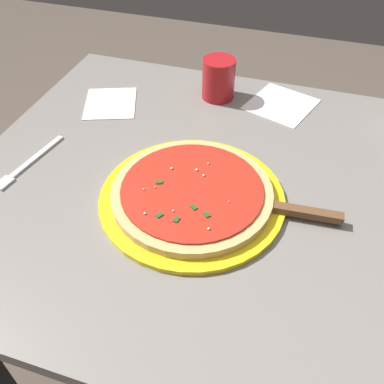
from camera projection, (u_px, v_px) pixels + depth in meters
ground_plane at (196, 354)px, 1.35m from camera, size 5.00×5.00×0.00m
restaurant_table at (198, 228)px, 0.93m from camera, size 0.84×0.92×0.74m
serving_plate at (192, 198)px, 0.79m from camera, size 0.34×0.34×0.01m
pizza at (192, 192)px, 0.78m from camera, size 0.30×0.30×0.02m
pizza_server at (282, 209)px, 0.75m from camera, size 0.08×0.22×0.01m
cup_tall_drink at (218, 79)px, 1.02m from camera, size 0.08×0.08×0.10m
napkin_folded_right at (281, 104)px, 1.03m from camera, size 0.19×0.18×0.00m
napkin_loose_left at (110, 103)px, 1.03m from camera, size 0.17×0.16×0.00m
fork at (27, 164)px, 0.86m from camera, size 0.19×0.05×0.00m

